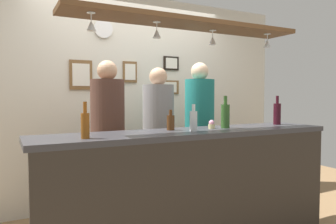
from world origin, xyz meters
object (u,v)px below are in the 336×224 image
at_px(person_right_teal_shirt, 199,122).
at_px(bottle_wine_dark_red, 277,113).
at_px(picture_frame_crest, 130,72).
at_px(wall_clock, 103,29).
at_px(bottle_beer_brown_stubby, 171,122).
at_px(person_left_brown_shirt, 108,128).
at_px(picture_frame_caricature, 81,75).
at_px(bottle_champagne_green, 225,115).
at_px(person_middle_grey_shirt, 158,128).
at_px(bottle_soda_clear, 193,120).
at_px(bottle_beer_amber_tall, 85,124).
at_px(picture_frame_lower_pair, 169,87).
at_px(picture_frame_upper_small, 171,63).
at_px(cupcake, 212,125).

height_order(person_right_teal_shirt, bottle_wine_dark_red, person_right_teal_shirt).
height_order(picture_frame_crest, wall_clock, wall_clock).
relative_size(bottle_beer_brown_stubby, wall_clock, 0.82).
distance_m(bottle_wine_dark_red, wall_clock, 2.20).
bearing_deg(bottle_beer_brown_stubby, person_left_brown_shirt, 119.15).
xyz_separation_m(person_right_teal_shirt, wall_clock, (-0.95, 0.64, 1.10)).
relative_size(bottle_beer_brown_stubby, picture_frame_caricature, 0.53).
bearing_deg(picture_frame_caricature, person_right_teal_shirt, -27.90).
distance_m(bottle_wine_dark_red, bottle_champagne_green, 0.71).
xyz_separation_m(person_middle_grey_shirt, person_right_teal_shirt, (0.53, 0.00, 0.05)).
height_order(bottle_champagne_green, wall_clock, wall_clock).
distance_m(bottle_soda_clear, picture_frame_crest, 1.55).
bearing_deg(person_middle_grey_shirt, bottle_beer_amber_tall, -138.36).
distance_m(bottle_soda_clear, picture_frame_caricature, 1.66).
xyz_separation_m(person_left_brown_shirt, bottle_beer_brown_stubby, (0.37, -0.66, 0.09)).
relative_size(person_left_brown_shirt, picture_frame_lower_pair, 5.67).
xyz_separation_m(person_left_brown_shirt, picture_frame_caricature, (-0.12, 0.64, 0.56)).
height_order(bottle_beer_amber_tall, picture_frame_caricature, picture_frame_caricature).
height_order(bottle_soda_clear, picture_frame_crest, picture_frame_crest).
distance_m(bottle_beer_amber_tall, bottle_champagne_green, 1.33).
distance_m(picture_frame_caricature, picture_frame_upper_small, 1.20).
relative_size(person_middle_grey_shirt, cupcake, 21.20).
bearing_deg(picture_frame_lower_pair, bottle_beer_amber_tall, -133.52).
xyz_separation_m(bottle_beer_brown_stubby, picture_frame_lower_pair, (0.65, 1.30, 0.34)).
distance_m(cupcake, picture_frame_upper_small, 1.55).
relative_size(person_right_teal_shirt, picture_frame_crest, 6.66).
relative_size(bottle_soda_clear, picture_frame_crest, 0.88).
bearing_deg(picture_frame_upper_small, person_left_brown_shirt, -148.74).
bearing_deg(picture_frame_lower_pair, picture_frame_caricature, 180.00).
height_order(person_left_brown_shirt, picture_frame_upper_small, picture_frame_upper_small).
bearing_deg(bottle_soda_clear, cupcake, 23.95).
bearing_deg(picture_frame_caricature, bottle_wine_dark_red, -37.43).
bearing_deg(picture_frame_caricature, person_left_brown_shirt, -79.23).
xyz_separation_m(bottle_soda_clear, bottle_beer_amber_tall, (-0.92, -0.05, 0.01)).
relative_size(picture_frame_lower_pair, picture_frame_crest, 1.15).
bearing_deg(person_right_teal_shirt, picture_frame_crest, 133.60).
height_order(person_left_brown_shirt, bottle_wine_dark_red, person_left_brown_shirt).
xyz_separation_m(bottle_beer_brown_stubby, wall_clock, (-0.22, 1.30, 1.02)).
bearing_deg(person_right_teal_shirt, bottle_beer_amber_tall, -149.97).
height_order(person_right_teal_shirt, bottle_beer_brown_stubby, person_right_teal_shirt).
distance_m(person_right_teal_shirt, cupcake, 0.78).
xyz_separation_m(bottle_beer_amber_tall, picture_frame_caricature, (0.30, 1.52, 0.44)).
relative_size(person_right_teal_shirt, picture_frame_lower_pair, 5.77).
bearing_deg(cupcake, picture_frame_crest, 102.04).
distance_m(person_left_brown_shirt, person_middle_grey_shirt, 0.56).
bearing_deg(person_left_brown_shirt, picture_frame_lower_pair, 32.22).
bearing_deg(picture_frame_crest, bottle_beer_amber_tall, -120.68).
bearing_deg(bottle_beer_amber_tall, cupcake, 8.03).
bearing_deg(picture_frame_lower_pair, picture_frame_upper_small, 0.00).
distance_m(person_middle_grey_shirt, bottle_beer_brown_stubby, 0.70).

